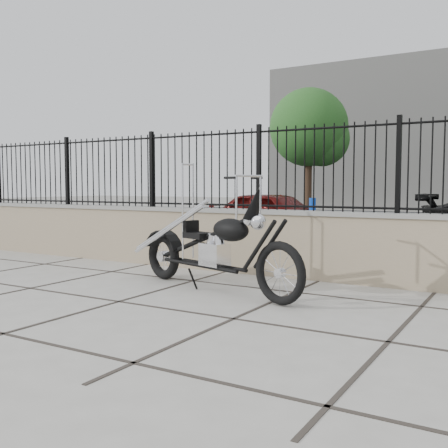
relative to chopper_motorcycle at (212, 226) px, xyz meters
name	(u,v)px	position (x,y,z in m)	size (l,w,h in m)	color
ground_plane	(233,319)	(0.94, -1.10, -0.82)	(90.00, 90.00, 0.00)	#99968E
parking_lot	(437,229)	(0.94, 11.40, -0.82)	(30.00, 30.00, 0.00)	black
retaining_wall	(323,246)	(0.94, 1.40, -0.34)	(14.00, 0.36, 0.96)	gray
iron_fence	(324,168)	(0.94, 1.40, 0.74)	(14.00, 0.08, 1.20)	black
chopper_motorcycle	(212,226)	(0.00, 0.00, 0.00)	(2.72, 0.48, 1.63)	black
car_red	(275,216)	(-1.84, 5.76, -0.22)	(1.40, 3.48, 1.18)	#4E0C0B
bollard_a	(312,226)	(-0.23, 4.04, -0.28)	(0.13, 0.13, 1.07)	#0E1EDA
tree_left	(309,124)	(-4.90, 15.56, 3.09)	(3.31, 3.31, 5.58)	#382619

